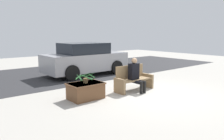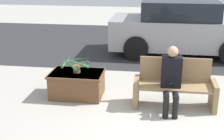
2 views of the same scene
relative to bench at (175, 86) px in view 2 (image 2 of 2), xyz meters
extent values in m
plane|color=#ADA89E|center=(0.08, -0.74, -0.40)|extent=(30.00, 30.00, 0.00)
cube|color=#2D2D30|center=(0.08, 4.85, -0.40)|extent=(20.00, 6.00, 0.01)
cube|color=#8C704C|center=(-0.71, -0.06, -0.14)|extent=(0.09, 0.53, 0.52)
cube|color=#8C704C|center=(0.71, -0.06, -0.14)|extent=(0.09, 0.53, 0.52)
cube|color=#8C704C|center=(0.00, -0.06, 0.01)|extent=(1.34, 0.49, 0.04)
cube|color=#8C704C|center=(0.00, 0.18, 0.26)|extent=(1.34, 0.04, 0.47)
cube|color=black|center=(-0.08, -0.10, 0.31)|extent=(0.37, 0.22, 0.57)
sphere|color=tan|center=(-0.08, -0.12, 0.70)|extent=(0.20, 0.20, 0.20)
cylinder|color=black|center=(-0.16, -0.33, -0.03)|extent=(0.11, 0.45, 0.11)
cylinder|color=black|center=(0.00, -0.33, -0.03)|extent=(0.11, 0.45, 0.11)
cylinder|color=black|center=(-0.16, -0.55, -0.19)|extent=(0.10, 0.10, 0.43)
cylinder|color=black|center=(0.00, -0.55, -0.19)|extent=(0.10, 0.10, 0.43)
cube|color=black|center=(-0.08, -0.33, 0.13)|extent=(0.07, 0.09, 0.12)
cube|color=brown|center=(-1.93, 0.17, -0.14)|extent=(1.02, 0.70, 0.51)
cube|color=brown|center=(-1.93, 0.17, 0.09)|extent=(1.07, 0.75, 0.04)
cylinder|color=brown|center=(-1.93, 0.17, 0.19)|extent=(0.15, 0.15, 0.15)
cone|color=#2D6B33|center=(-1.73, 0.20, 0.34)|extent=(0.11, 0.44, 0.21)
cone|color=#2D6B33|center=(-1.81, 0.34, 0.34)|extent=(0.38, 0.30, 0.21)
cone|color=#2D6B33|center=(-2.06, 0.35, 0.31)|extent=(0.40, 0.30, 0.14)
cone|color=#2D6B33|center=(-2.14, 0.21, 0.32)|extent=(0.13, 0.45, 0.17)
cone|color=#2D6B33|center=(-2.04, -0.01, 0.35)|extent=(0.40, 0.27, 0.22)
cone|color=#2D6B33|center=(-1.84, -0.01, 0.36)|extent=(0.40, 0.24, 0.25)
cube|color=#99999E|center=(0.35, 3.72, 0.25)|extent=(4.13, 1.80, 0.84)
cube|color=black|center=(0.25, 3.72, 0.93)|extent=(2.15, 1.66, 0.52)
cylinder|color=black|center=(1.64, 4.62, -0.05)|extent=(0.69, 0.18, 0.69)
cylinder|color=black|center=(-0.93, 2.82, -0.05)|extent=(0.69, 0.18, 0.69)
cylinder|color=black|center=(-0.93, 4.62, -0.05)|extent=(0.69, 0.18, 0.69)
camera|label=1|loc=(-5.54, -5.50, 1.63)|focal=35.00mm
camera|label=2|loc=(-0.39, -5.57, 2.18)|focal=50.00mm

